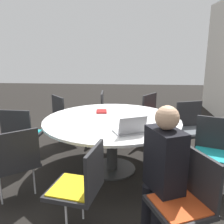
# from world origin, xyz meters

# --- Properties ---
(ground_plane) EXTENTS (16.00, 16.00, 0.00)m
(ground_plane) POSITION_xyz_m (0.00, 0.00, 0.00)
(ground_plane) COLOR black
(conference_table) EXTENTS (1.82, 1.82, 0.73)m
(conference_table) POSITION_xyz_m (0.00, 0.00, 0.62)
(conference_table) COLOR #333333
(conference_table) RESTS_ON ground_plane
(chair_0) EXTENTS (0.57, 0.56, 0.86)m
(chair_0) POSITION_xyz_m (1.40, 0.69, 0.52)
(chair_0) COLOR #262628
(chair_0) RESTS_ON ground_plane
(chair_1) EXTENTS (0.55, 0.56, 0.86)m
(chair_1) POSITION_xyz_m (0.40, 1.20, 0.52)
(chair_1) COLOR #262628
(chair_1) RESTS_ON ground_plane
(chair_2) EXTENTS (0.54, 0.55, 0.86)m
(chair_2) POSITION_xyz_m (-0.46, 1.18, 0.52)
(chair_2) COLOR #262628
(chair_2) RESTS_ON ground_plane
(chair_3) EXTENTS (0.60, 0.60, 0.86)m
(chair_3) POSITION_xyz_m (-1.06, 0.69, 0.52)
(chair_3) COLOR #262628
(chair_3) RESTS_ON ground_plane
(chair_4) EXTENTS (0.46, 0.44, 0.86)m
(chair_4) POSITION_xyz_m (-1.26, -0.14, 0.52)
(chair_4) COLOR #262628
(chair_4) RESTS_ON ground_plane
(chair_5) EXTENTS (0.61, 0.61, 0.86)m
(chair_5) POSITION_xyz_m (-0.92, -0.87, 0.52)
(chair_5) COLOR #262628
(chair_5) RESTS_ON ground_plane
(chair_6) EXTENTS (0.44, 0.46, 0.86)m
(chair_6) POSITION_xyz_m (-0.00, -1.27, 0.52)
(chair_6) COLOR #262628
(chair_6) RESTS_ON ground_plane
(chair_7) EXTENTS (0.60, 0.61, 0.86)m
(chair_7) POSITION_xyz_m (0.83, -0.96, 0.52)
(chair_7) COLOR #262628
(chair_7) RESTS_ON ground_plane
(chair_8) EXTENTS (0.51, 0.50, 0.86)m
(chair_8) POSITION_xyz_m (1.25, -0.18, 0.52)
(chair_8) COLOR #262628
(chair_8) RESTS_ON ground_plane
(person_0) EXTENTS (0.42, 0.35, 1.21)m
(person_0) POSITION_xyz_m (1.22, 0.52, 0.71)
(person_0) COLOR black
(person_0) RESTS_ON ground_plane
(laptop) EXTENTS (0.36, 0.40, 0.21)m
(laptop) POSITION_xyz_m (0.55, 0.24, 0.78)
(laptop) COLOR #99999E
(laptop) RESTS_ON conference_table
(spiral_notebook) EXTENTS (0.23, 0.17, 0.02)m
(spiral_notebook) POSITION_xyz_m (-0.37, -0.18, 0.74)
(spiral_notebook) COLOR maroon
(spiral_notebook) RESTS_ON conference_table
(cell_phone) EXTENTS (0.16, 0.13, 0.01)m
(cell_phone) POSITION_xyz_m (0.02, 0.31, 0.73)
(cell_phone) COLOR black
(cell_phone) RESTS_ON conference_table
(handbag) EXTENTS (0.36, 0.16, 0.28)m
(handbag) POSITION_xyz_m (-0.96, 1.01, 0.14)
(handbag) COLOR #513319
(handbag) RESTS_ON ground_plane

